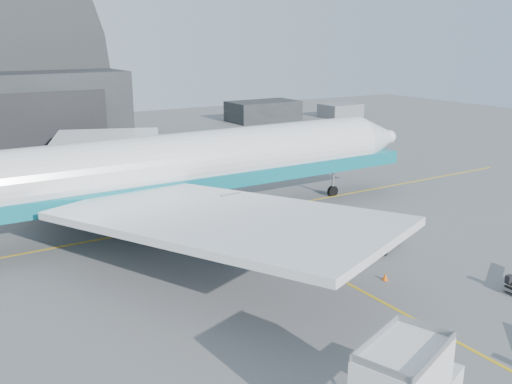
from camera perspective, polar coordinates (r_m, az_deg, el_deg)
ground at (r=39.22m, az=11.15°, el=-10.02°), size 200.00×200.00×0.00m
taxi_lines at (r=48.42m, az=0.88°, el=-4.72°), size 80.00×42.12×0.02m
distant_bldg_a at (r=117.13m, az=0.73°, el=7.13°), size 14.00×8.00×4.00m
distant_bldg_b at (r=124.02m, az=8.42°, el=7.43°), size 8.00×6.00×2.80m
airliner at (r=51.08m, az=-8.54°, el=2.46°), size 54.88×53.22×19.26m
pushback_tug at (r=47.47m, az=12.31°, el=-4.67°), size 4.32×3.49×1.76m
traffic_cone at (r=41.49m, az=12.79°, el=-8.26°), size 0.38×0.38×0.55m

